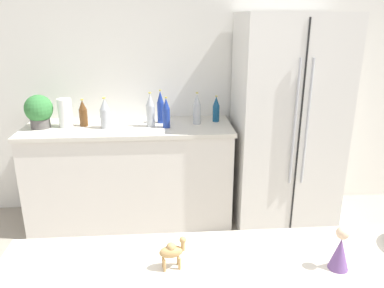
{
  "coord_description": "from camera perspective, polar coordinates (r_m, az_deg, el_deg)",
  "views": [
    {
      "loc": [
        -0.17,
        -0.74,
        1.8
      ],
      "look_at": [
        -0.01,
        1.35,
        1.08
      ],
      "focal_mm": 35.0,
      "sensor_mm": 36.0,
      "label": 1
    }
  ],
  "objects": [
    {
      "name": "back_bottle_1",
      "position": [
        3.2,
        -6.36,
        5.12
      ],
      "size": [
        0.07,
        0.07,
        0.3
      ],
      "color": "#B2B7BC",
      "rests_on": "back_counter"
    },
    {
      "name": "back_bottle_4",
      "position": [
        3.35,
        3.69,
        5.3
      ],
      "size": [
        0.06,
        0.06,
        0.23
      ],
      "color": "navy",
      "rests_on": "back_counter"
    },
    {
      "name": "back_bottle_3",
      "position": [
        3.31,
        -4.82,
        5.61
      ],
      "size": [
        0.06,
        0.06,
        0.29
      ],
      "color": "navy",
      "rests_on": "back_counter"
    },
    {
      "name": "paper_towel_roll",
      "position": [
        3.35,
        -18.76,
        4.51
      ],
      "size": [
        0.12,
        0.12,
        0.24
      ],
      "color": "white",
      "rests_on": "back_counter"
    },
    {
      "name": "wise_man_figurine_blue",
      "position": [
        1.38,
        21.63,
        -14.9
      ],
      "size": [
        0.07,
        0.07,
        0.16
      ],
      "color": "#6B4784",
      "rests_on": "bar_counter"
    },
    {
      "name": "back_bottle_0",
      "position": [
        3.26,
        0.76,
        5.35
      ],
      "size": [
        0.07,
        0.07,
        0.28
      ],
      "color": "#B2B7BC",
      "rests_on": "back_counter"
    },
    {
      "name": "back_bottle_5",
      "position": [
        3.23,
        -13.12,
        4.54
      ],
      "size": [
        0.08,
        0.08,
        0.26
      ],
      "color": "#B2B7BC",
      "rests_on": "back_counter"
    },
    {
      "name": "back_bottle_2",
      "position": [
        3.34,
        -16.26,
        4.51
      ],
      "size": [
        0.07,
        0.07,
        0.23
      ],
      "color": "brown",
      "rests_on": "back_counter"
    },
    {
      "name": "potted_plant",
      "position": [
        3.39,
        -22.29,
        4.74
      ],
      "size": [
        0.23,
        0.23,
        0.28
      ],
      "color": "#595451",
      "rests_on": "back_counter"
    },
    {
      "name": "back_bottle_6",
      "position": [
        3.16,
        -3.94,
        4.72
      ],
      "size": [
        0.06,
        0.06,
        0.26
      ],
      "color": "navy",
      "rests_on": "back_counter"
    },
    {
      "name": "back_counter",
      "position": [
        3.43,
        -9.28,
        -4.49
      ],
      "size": [
        1.79,
        0.63,
        0.9
      ],
      "color": "silver",
      "rests_on": "ground_plane"
    },
    {
      "name": "refrigerator",
      "position": [
        3.38,
        14.13,
        3.15
      ],
      "size": [
        0.87,
        0.69,
        1.83
      ],
      "color": "silver",
      "rests_on": "ground_plane"
    },
    {
      "name": "camel_figurine",
      "position": [
        1.29,
        -3.01,
        -15.94
      ],
      "size": [
        0.09,
        0.05,
        0.12
      ],
      "color": "tan",
      "rests_on": "bar_counter"
    },
    {
      "name": "wall_back",
      "position": [
        3.52,
        -1.5,
        10.27
      ],
      "size": [
        8.0,
        0.06,
        2.55
      ],
      "color": "white",
      "rests_on": "ground_plane"
    }
  ]
}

